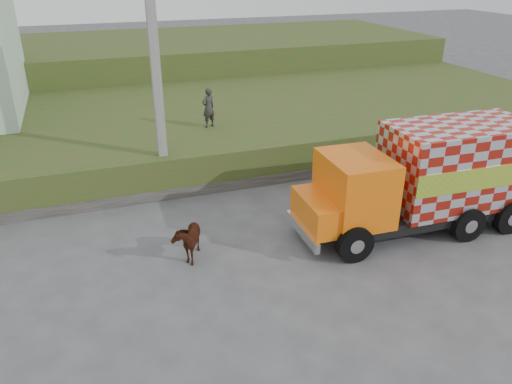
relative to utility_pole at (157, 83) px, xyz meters
name	(u,v)px	position (x,y,z in m)	size (l,w,h in m)	color
ground	(228,251)	(1.00, -4.60, -4.08)	(120.00, 120.00, 0.00)	#474749
embankment	(165,128)	(1.00, 5.40, -3.33)	(40.00, 12.00, 1.50)	#2B531B
embankment_far	(132,64)	(1.00, 17.40, -2.58)	(40.00, 12.00, 3.00)	#2B531B
retaining_strip	(140,196)	(-1.00, -0.40, -3.88)	(16.00, 0.50, 0.40)	#595651
utility_pole	(157,83)	(0.00, 0.00, 0.00)	(1.20, 0.30, 8.00)	gray
cargo_truck	(428,178)	(7.31, -5.27, -2.36)	(7.56, 2.82, 3.34)	black
cow	(188,238)	(-0.16, -4.52, -3.46)	(0.66, 1.45, 1.22)	#38140E
pedestrian	(208,108)	(2.39, 2.64, -1.76)	(0.59, 0.39, 1.62)	#2E2A29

